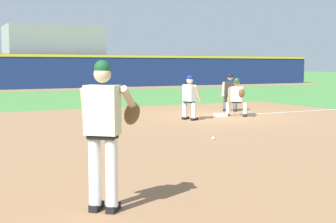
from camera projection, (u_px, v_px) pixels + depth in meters
name	position (u px, v px, depth m)	size (l,w,h in m)	color
ground_plane	(221.00, 116.00, 16.38)	(160.00, 160.00, 0.00)	#47843D
infield_dirt_patch	(190.00, 141.00, 11.06)	(18.00, 18.00, 0.01)	#936B47
warning_track_strip	(70.00, 89.00, 34.16)	(48.00, 3.20, 0.01)	#936B47
first_base_bag	(221.00, 115.00, 16.38)	(0.38, 0.38, 0.09)	white
baseball	(213.00, 138.00, 11.27)	(0.07, 0.07, 0.07)	white
pitcher	(105.00, 126.00, 5.68)	(0.85, 0.54, 1.86)	black
first_baseman	(237.00, 96.00, 16.25)	(0.72, 1.09, 1.34)	black
baserunner	(190.00, 96.00, 15.19)	(0.56, 0.66, 1.46)	black
umpire	(230.00, 91.00, 18.07)	(0.68, 0.66, 1.46)	black
outfield_wall	(63.00, 70.00, 35.80)	(48.00, 0.54, 2.60)	navy
stadium_seating_block	(54.00, 56.00, 38.27)	(7.57, 4.20, 4.90)	gray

